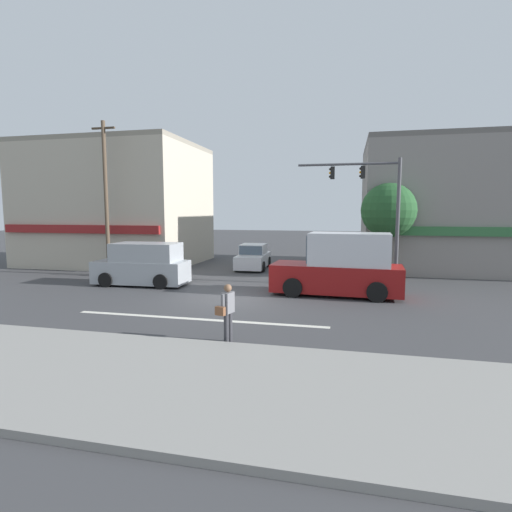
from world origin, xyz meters
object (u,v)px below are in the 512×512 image
at_px(van_crossing_rightbound, 143,265).
at_px(box_truck_crossing_center, 341,267).
at_px(utility_pole_near_left, 106,197).
at_px(street_tree, 389,211).
at_px(traffic_light_mast, 377,201).
at_px(sedan_parked_curbside, 253,258).
at_px(pedestrian_foreground_with_bag, 227,310).

distance_m(van_crossing_rightbound, box_truck_crossing_center, 9.70).
bearing_deg(utility_pole_near_left, street_tree, 10.52).
height_order(traffic_light_mast, box_truck_crossing_center, traffic_light_mast).
bearing_deg(box_truck_crossing_center, utility_pole_near_left, 168.92).
bearing_deg(street_tree, traffic_light_mast, -105.64).
relative_size(utility_pole_near_left, traffic_light_mast, 1.40).
distance_m(utility_pole_near_left, van_crossing_rightbound, 5.37).
height_order(street_tree, utility_pole_near_left, utility_pole_near_left).
relative_size(street_tree, van_crossing_rightbound, 1.12).
height_order(utility_pole_near_left, traffic_light_mast, utility_pole_near_left).
bearing_deg(traffic_light_mast, sedan_parked_curbside, 147.68).
distance_m(utility_pole_near_left, box_truck_crossing_center, 13.74).
bearing_deg(sedan_parked_curbside, traffic_light_mast, -32.32).
height_order(utility_pole_near_left, pedestrian_foreground_with_bag, utility_pole_near_left).
bearing_deg(box_truck_crossing_center, street_tree, 66.13).
xyz_separation_m(utility_pole_near_left, pedestrian_foreground_with_bag, (10.15, -9.83, -3.53)).
height_order(traffic_light_mast, pedestrian_foreground_with_bag, traffic_light_mast).
bearing_deg(pedestrian_foreground_with_bag, street_tree, 67.12).
relative_size(street_tree, pedestrian_foreground_with_bag, 3.13).
relative_size(traffic_light_mast, pedestrian_foreground_with_bag, 3.71).
distance_m(van_crossing_rightbound, pedestrian_foreground_with_bag, 10.14).
xyz_separation_m(traffic_light_mast, box_truck_crossing_center, (-1.60, -2.55, -2.92)).
relative_size(box_truck_crossing_center, sedan_parked_curbside, 1.36).
xyz_separation_m(street_tree, pedestrian_foreground_with_bag, (-5.36, -12.71, -2.76)).
relative_size(van_crossing_rightbound, sedan_parked_curbside, 1.12).
xyz_separation_m(utility_pole_near_left, van_crossing_rightbound, (3.41, -2.25, -3.48)).
xyz_separation_m(street_tree, van_crossing_rightbound, (-12.11, -5.13, -2.71)).
distance_m(street_tree, box_truck_crossing_center, 6.44).
bearing_deg(sedan_parked_curbside, street_tree, -11.81).
bearing_deg(pedestrian_foreground_with_bag, box_truck_crossing_center, 67.87).
bearing_deg(van_crossing_rightbound, box_truck_crossing_center, -1.87).
xyz_separation_m(street_tree, box_truck_crossing_center, (-2.41, -5.45, -2.46)).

